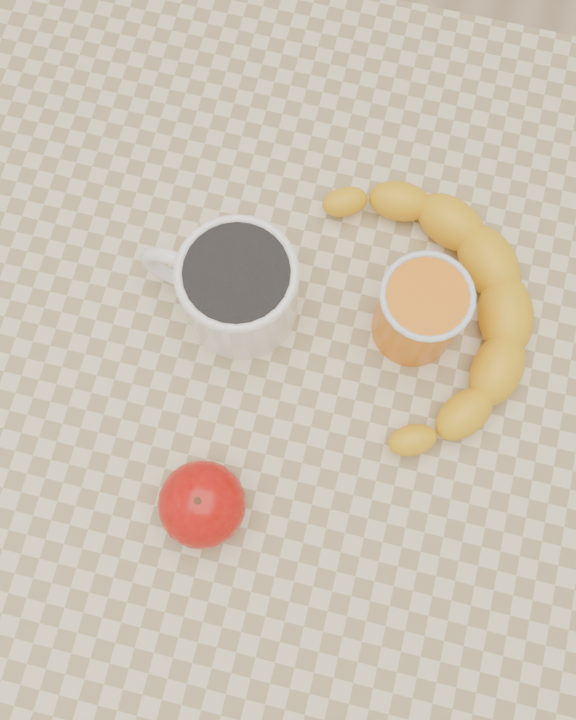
% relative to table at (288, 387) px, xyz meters
% --- Properties ---
extents(ground, '(3.00, 3.00, 0.00)m').
position_rel_table_xyz_m(ground, '(0.00, 0.00, -0.66)').
color(ground, tan).
rests_on(ground, ground).
extents(table, '(0.80, 0.80, 0.75)m').
position_rel_table_xyz_m(table, '(0.00, 0.00, 0.00)').
color(table, beige).
rests_on(table, ground).
extents(coffee_mug, '(0.15, 0.11, 0.09)m').
position_rel_table_xyz_m(coffee_mug, '(-0.06, 0.05, 0.13)').
color(coffee_mug, white).
rests_on(coffee_mug, table).
extents(orange_juice_glass, '(0.08, 0.08, 0.09)m').
position_rel_table_xyz_m(orange_juice_glass, '(0.10, 0.06, 0.13)').
color(orange_juice_glass, orange).
rests_on(orange_juice_glass, table).
extents(apple, '(0.08, 0.08, 0.07)m').
position_rel_table_xyz_m(apple, '(-0.04, -0.14, 0.12)').
color(apple, '#9F0507').
rests_on(apple, table).
extents(banana, '(0.38, 0.42, 0.05)m').
position_rel_table_xyz_m(banana, '(0.11, 0.07, 0.11)').
color(banana, gold).
rests_on(banana, table).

